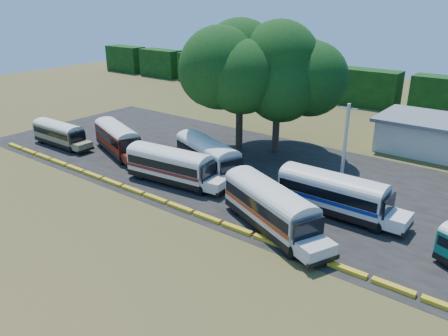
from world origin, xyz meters
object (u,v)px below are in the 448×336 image
Objects in this scene: bus_beige at (59,132)px; bus_white_red at (271,205)px; bus_red at (118,137)px; bus_cream_west at (172,164)px; tree_west at (240,59)px.

bus_beige is 0.80× the size of bus_white_red.
bus_red is at bearing -166.90° from bus_white_red.
bus_white_red reaches higher than bus_red.
bus_cream_west is at bearing -0.31° from bus_beige.
tree_west reaches higher than bus_beige.
bus_red is 0.70× the size of tree_west.
tree_west is at bearing 60.19° from bus_red.
tree_west is at bearing 31.61° from bus_beige.
bus_beige is 0.83× the size of bus_cream_west.
bus_white_red reaches higher than bus_cream_west.
bus_cream_west is 0.96× the size of bus_white_red.
bus_white_red is at bearing -46.71° from tree_west.
bus_red is at bearing -140.37° from tree_west.
bus_beige is 8.11m from bus_red.
tree_west is (-0.27, 11.51, 8.66)m from bus_cream_west.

